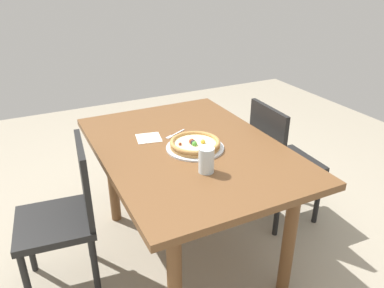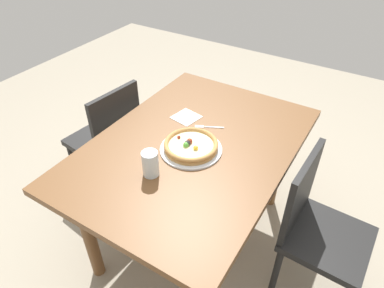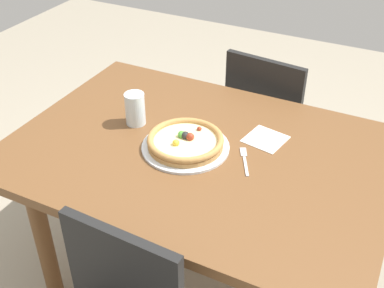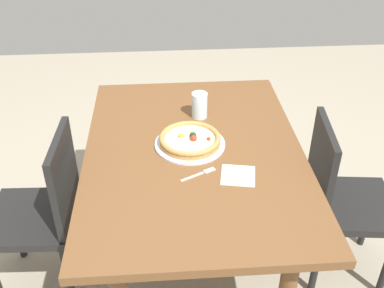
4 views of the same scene
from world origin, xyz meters
The scene contains 9 objects.
ground_plane centered at (0.00, 0.00, 0.00)m, with size 6.00×6.00×0.00m, color #9E937F.
dining_table centered at (0.00, 0.00, 0.65)m, with size 1.38×0.98×0.75m.
chair_near centered at (0.04, -0.70, 0.48)m, with size 0.42×0.42×0.87m.
chair_far centered at (0.06, 0.70, 0.48)m, with size 0.44×0.44×0.87m.
plate centered at (-0.05, -0.02, 0.76)m, with size 0.32×0.32×0.01m, color silver.
pizza centered at (-0.05, -0.02, 0.78)m, with size 0.28×0.28×0.05m.
fork centered at (0.17, 0.01, 0.75)m, with size 0.09×0.15×0.00m.
drinking_glass centered at (-0.30, 0.05, 0.82)m, with size 0.08×0.08×0.13m, color silver.
napkin centered at (0.20, 0.17, 0.75)m, with size 0.14×0.14×0.00m, color white.
Camera 2 is at (-1.22, -0.74, 1.87)m, focal length 31.99 mm.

